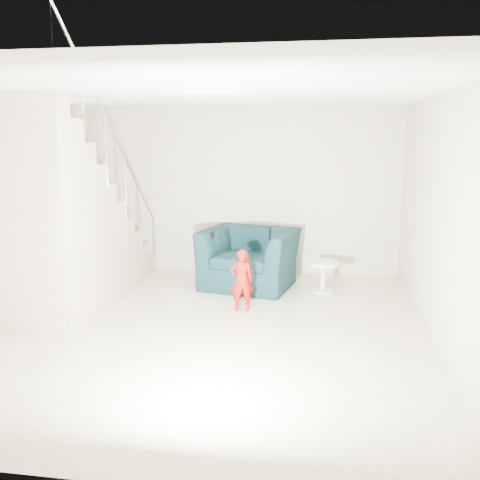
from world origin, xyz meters
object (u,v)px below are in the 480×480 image
(armchair, at_px, (249,258))
(side_table, at_px, (323,272))
(toddler, at_px, (242,280))
(staircase, at_px, (69,237))

(armchair, xyz_separation_m, side_table, (1.11, -0.16, -0.13))
(toddler, height_order, staircase, staircase)
(side_table, bearing_deg, staircase, -160.11)
(side_table, height_order, staircase, staircase)
(armchair, distance_m, staircase, 2.62)
(side_table, bearing_deg, armchair, 171.73)
(toddler, xyz_separation_m, staircase, (-2.24, -0.21, 0.54))
(toddler, distance_m, side_table, 1.44)
(side_table, relative_size, staircase, 0.13)
(armchair, xyz_separation_m, staircase, (-2.18, -1.35, 0.51))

